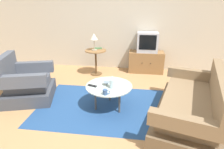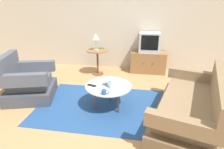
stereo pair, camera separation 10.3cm
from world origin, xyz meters
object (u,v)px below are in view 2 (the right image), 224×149
object	(u,v)px
coffee_table	(108,87)
tv_remote_dark	(92,85)
tv_stand	(148,62)
table_lamp	(96,37)
bowl	(106,83)
side_table	(97,57)
television	(149,42)
armchair	(27,83)
mug	(104,92)
book	(100,48)
vase	(111,82)
couch	(191,108)

from	to	relation	value
coffee_table	tv_remote_dark	bearing A→B (deg)	-167.57
tv_stand	tv_remote_dark	xyz separation A→B (m)	(-1.02, -2.00, 0.16)
tv_stand	table_lamp	xyz separation A→B (m)	(-1.33, -0.39, 0.70)
coffee_table	table_lamp	bearing A→B (deg)	111.14
coffee_table	bowl	distance (m)	0.08
side_table	table_lamp	distance (m)	0.51
television	bowl	distance (m)	2.11
armchair	mug	distance (m)	1.72
armchair	book	world-z (taller)	armchair
armchair	table_lamp	distance (m)	1.92
vase	mug	world-z (taller)	vase
armchair	side_table	distance (m)	1.84
couch	mug	world-z (taller)	couch
television	book	bearing A→B (deg)	-170.16
tv_remote_dark	vase	bearing A→B (deg)	15.25
vase	television	bearing A→B (deg)	72.03
coffee_table	television	xyz separation A→B (m)	(0.73, 1.95, 0.42)
side_table	tv_stand	distance (m)	1.37
couch	bowl	size ratio (longest dim) A/B	15.94
coffee_table	television	size ratio (longest dim) A/B	1.56
couch	vase	xyz separation A→B (m)	(-1.29, 0.19, 0.27)
television	tv_remote_dark	bearing A→B (deg)	-116.75
couch	tv_stand	xyz separation A→B (m)	(-0.63, 2.22, 0.00)
couch	table_lamp	distance (m)	2.77
table_lamp	bowl	bearing A→B (deg)	-70.16
coffee_table	book	distance (m)	1.83
coffee_table	vase	bearing A→B (deg)	-51.01
table_lamp	vase	bearing A→B (deg)	-67.78
coffee_table	bowl	bearing A→B (deg)	153.64
couch	vase	bearing A→B (deg)	97.57
couch	coffee_table	bearing A→B (deg)	94.54
side_table	mug	xyz separation A→B (m)	(0.57, -1.91, 0.00)
tv_stand	vase	world-z (taller)	vase
vase	tv_remote_dark	distance (m)	0.37
vase	mug	bearing A→B (deg)	-106.73
armchair	vase	xyz separation A→B (m)	(1.73, -0.19, 0.24)
television	bowl	size ratio (longest dim) A/B	4.21
armchair	coffee_table	world-z (taller)	armchair
tv_stand	bowl	world-z (taller)	tv_stand
side_table	book	xyz separation A→B (m)	(0.03, 0.15, 0.19)
coffee_table	tv_remote_dark	distance (m)	0.30
couch	tv_stand	bearing A→B (deg)	31.97
table_lamp	tv_remote_dark	size ratio (longest dim) A/B	2.47
television	table_lamp	distance (m)	1.40
tv_stand	bowl	bearing A→B (deg)	-112.11
coffee_table	side_table	bearing A→B (deg)	110.15
television	mug	size ratio (longest dim) A/B	4.26
table_lamp	mug	distance (m)	2.04
coffee_table	book	world-z (taller)	book
tv_stand	television	distance (m)	0.54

